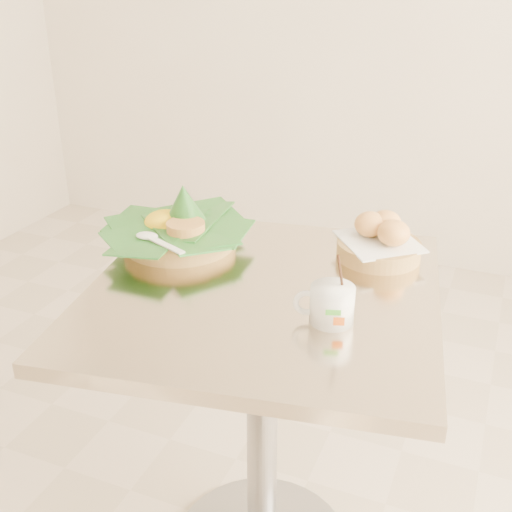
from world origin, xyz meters
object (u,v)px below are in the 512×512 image
at_px(coffee_mug, 331,303).
at_px(rice_basket, 179,227).
at_px(bread_basket, 380,241).
at_px(cafe_table, 262,378).

bearing_deg(coffee_mug, rice_basket, 154.84).
distance_m(rice_basket, coffee_mug, 0.47).
bearing_deg(bread_basket, rice_basket, -165.79).
xyz_separation_m(cafe_table, bread_basket, (0.18, 0.24, 0.26)).
distance_m(bread_basket, coffee_mug, 0.31).
bearing_deg(rice_basket, cafe_table, -26.43).
height_order(bread_basket, coffee_mug, coffee_mug).
xyz_separation_m(bread_basket, coffee_mug, (-0.02, -0.31, -0.00)).
relative_size(rice_basket, coffee_mug, 2.29).
relative_size(cafe_table, bread_basket, 3.61).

